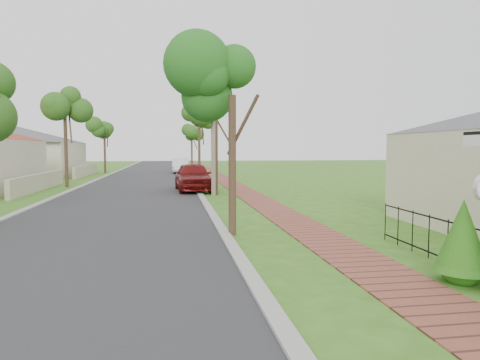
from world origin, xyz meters
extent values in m
plane|color=#376518|center=(0.00, 0.00, 0.00)|extent=(160.00, 160.00, 0.00)
cube|color=#28282B|center=(-3.00, 20.00, 0.00)|extent=(7.00, 120.00, 0.02)
cube|color=#9E9E99|center=(0.65, 20.00, 0.00)|extent=(0.30, 120.00, 0.10)
cube|color=#9E9E99|center=(-6.65, 20.00, 0.00)|extent=(0.30, 120.00, 0.10)
cube|color=brown|center=(3.25, 20.00, 0.00)|extent=(1.50, 120.00, 0.03)
cylinder|color=black|center=(4.90, 0.67, 0.50)|extent=(0.02, 0.02, 1.00)
cylinder|color=black|center=(4.90, 1.33, 0.50)|extent=(0.02, 0.02, 1.00)
cylinder|color=black|center=(4.90, 2.00, 0.50)|extent=(0.02, 0.02, 1.00)
cylinder|color=black|center=(4.90, 2.67, 0.50)|extent=(0.02, 0.02, 1.00)
cylinder|color=black|center=(4.90, 3.33, 0.50)|extent=(0.02, 0.02, 1.00)
cylinder|color=black|center=(4.90, 4.00, 0.50)|extent=(0.02, 0.02, 1.00)
cylinder|color=#382619|center=(1.50, 16.00, 2.27)|extent=(0.22, 0.22, 4.55)
sphere|color=#1D5015|center=(1.50, 16.00, 4.68)|extent=(1.70, 1.70, 1.70)
cylinder|color=#382619|center=(1.50, 30.00, 2.45)|extent=(0.22, 0.22, 4.90)
sphere|color=#1D5015|center=(1.50, 30.00, 5.04)|extent=(1.70, 1.70, 1.70)
cylinder|color=#382619|center=(1.50, 44.00, 2.10)|extent=(0.22, 0.22, 4.20)
sphere|color=#1D5015|center=(1.50, 44.00, 4.32)|extent=(1.70, 1.70, 1.70)
cylinder|color=#382619|center=(-7.50, 22.00, 2.45)|extent=(0.22, 0.22, 4.90)
sphere|color=#1D5015|center=(-7.50, 22.00, 5.04)|extent=(1.70, 1.70, 1.70)
cylinder|color=#382619|center=(-7.50, 38.00, 2.27)|extent=(0.22, 0.22, 4.55)
sphere|color=#1D5015|center=(-7.50, 38.00, 4.68)|extent=(1.70, 1.70, 1.70)
sphere|color=#145B12|center=(4.45, 0.27, 0.33)|extent=(0.81, 0.81, 0.81)
cone|color=#145B12|center=(4.45, 0.27, 0.94)|extent=(0.92, 0.92, 1.22)
cube|color=#BFB299|center=(-8.60, 20.00, 0.50)|extent=(0.25, 10.00, 1.00)
cube|color=beige|center=(-15.00, 34.00, 1.50)|extent=(11.00, 10.00, 3.00)
pyramid|color=#4C4C51|center=(-15.00, 34.00, 3.80)|extent=(15.56, 15.56, 1.60)
cube|color=#BFB299|center=(-8.60, 34.00, 0.50)|extent=(0.25, 10.00, 1.00)
imported|color=maroon|center=(0.40, 18.31, 0.83)|extent=(2.22, 4.96, 1.65)
imported|color=white|center=(0.02, 36.87, 0.75)|extent=(1.65, 4.58, 1.50)
cylinder|color=#382619|center=(0.88, 5.31, 1.99)|extent=(0.22, 0.22, 3.98)
sphere|color=#25651D|center=(0.88, 5.31, 4.10)|extent=(1.98, 1.98, 1.98)
cylinder|color=gray|center=(1.34, 15.77, 3.92)|extent=(0.24, 0.24, 7.83)
cube|color=gray|center=(1.34, 15.77, 7.43)|extent=(1.20, 0.08, 0.08)
camera|label=1|loc=(-0.81, -6.74, 2.48)|focal=32.00mm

